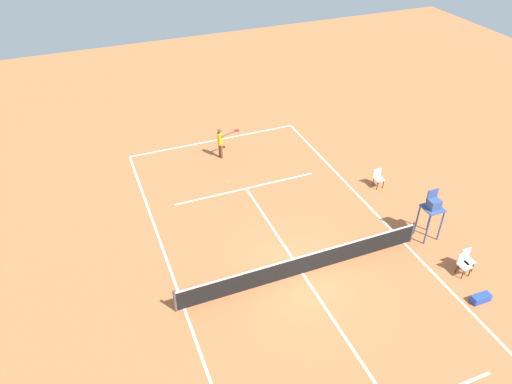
# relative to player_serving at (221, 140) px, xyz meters

# --- Properties ---
(ground_plane) EXTENTS (60.00, 60.00, 0.00)m
(ground_plane) POSITION_rel_player_serving_xyz_m (-0.19, 9.62, -1.06)
(ground_plane) COLOR #C66B3D
(court_lines) EXTENTS (9.88, 23.16, 0.01)m
(court_lines) POSITION_rel_player_serving_xyz_m (-0.19, 9.62, -1.06)
(court_lines) COLOR white
(court_lines) RESTS_ON ground
(tennis_net) EXTENTS (10.48, 0.10, 1.07)m
(tennis_net) POSITION_rel_player_serving_xyz_m (-0.19, 9.62, -0.57)
(tennis_net) COLOR #4C4C51
(tennis_net) RESTS_ON ground
(player_serving) EXTENTS (1.34, 0.51, 1.78)m
(player_serving) POSITION_rel_player_serving_xyz_m (0.00, 0.00, 0.00)
(player_serving) COLOR brown
(player_serving) RESTS_ON ground
(tennis_ball) EXTENTS (0.07, 0.07, 0.07)m
(tennis_ball) POSITION_rel_player_serving_xyz_m (0.55, 2.42, -1.03)
(tennis_ball) COLOR #CCE033
(tennis_ball) RESTS_ON ground
(umpire_chair) EXTENTS (0.80, 0.80, 2.41)m
(umpire_chair) POSITION_rel_player_serving_xyz_m (-6.18, 9.60, 0.54)
(umpire_chair) COLOR #38518C
(umpire_chair) RESTS_ON ground
(courtside_chair_near) EXTENTS (0.44, 0.46, 0.95)m
(courtside_chair_near) POSITION_rel_player_serving_xyz_m (-6.08, 11.98, -0.53)
(courtside_chair_near) COLOR #262626
(courtside_chair_near) RESTS_ON ground
(courtside_chair_mid) EXTENTS (0.44, 0.46, 0.95)m
(courtside_chair_mid) POSITION_rel_player_serving_xyz_m (-6.37, 5.53, -0.53)
(courtside_chair_mid) COLOR #262626
(courtside_chair_mid) RESTS_ON ground
(courtside_chair_far) EXTENTS (0.44, 0.46, 0.95)m
(courtside_chair_far) POSITION_rel_player_serving_xyz_m (-6.40, 11.81, -0.53)
(courtside_chair_far) COLOR #262626
(courtside_chair_far) RESTS_ON ground
(equipment_bag) EXTENTS (0.76, 0.32, 0.30)m
(equipment_bag) POSITION_rel_player_serving_xyz_m (-5.77, 13.43, -0.91)
(equipment_bag) COLOR #2647B7
(equipment_bag) RESTS_ON ground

